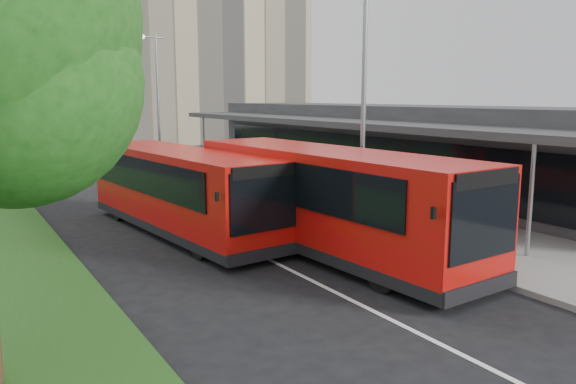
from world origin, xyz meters
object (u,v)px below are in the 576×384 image
Objects in this scene: car_near at (76,142)px; litter_bin at (287,182)px; bollard at (185,161)px; lamp_post_near at (362,86)px; lamp_post_far at (156,91)px; bus_main at (327,201)px; bus_second at (181,191)px; car_far at (23,139)px.

litter_bin is at bearing -95.28° from car_near.
bollard is (-0.93, 10.11, 0.07)m from litter_bin.
lamp_post_near is at bearing -92.14° from bollard.
car_near is (-1.84, 16.20, -4.10)m from lamp_post_far.
car_near is at bearing 97.45° from bollard.
bus_main is at bearing -99.06° from bollard.
lamp_post_far is 13.62m from litter_bin.
bus_second is at bearing 149.86° from lamp_post_near.
bus_second reaches higher than car_near.
bollard is 0.28× the size of car_near.
lamp_post_far reaches higher than bollard.
bus_main is 2.90× the size of car_near.
bollard is at bearing 62.87° from bus_second.
litter_bin is (6.60, 4.19, -0.80)m from bus_second.
litter_bin is at bearing 26.92° from bus_second.
lamp_post_near is 2.21× the size of car_near.
car_far is (-5.38, 40.85, -4.08)m from lamp_post_near.
litter_bin is (1.58, 7.11, -4.12)m from lamp_post_near.
lamp_post_near is 7.81× the size of bollard.
car_far is at bearing 104.30° from bollard.
litter_bin is (1.58, -12.89, -4.12)m from lamp_post_far.
lamp_post_near is 41.41m from car_far.
lamp_post_far is 4.96m from bollard.
lamp_post_near reaches higher than car_far.
bollard is 24.39m from car_far.
lamp_post_near is at bearing -60.62° from car_far.
car_far reaches higher than car_near.
lamp_post_far reaches higher than bus_main.
lamp_post_far is 21.83m from bus_main.
bus_main is 11.85× the size of litter_bin.
bollard is (5.67, 14.30, -0.73)m from bus_second.
lamp_post_far is 0.82× the size of bus_second.
bus_main is 10.29× the size of bollard.
car_far is at bearing 115.30° from car_near.
car_far is at bearing 104.46° from lamp_post_far.
bus_second reaches higher than car_far.
car_far is (-6.96, 33.74, 0.05)m from litter_bin.
litter_bin is 10.15m from bollard.
bus_main is at bearing -147.88° from lamp_post_near.
car_far is (-5.38, 20.85, -4.08)m from lamp_post_far.
lamp_post_near is at bearing -35.65° from bus_second.
bus_second is (-5.02, 2.92, -3.33)m from lamp_post_near.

